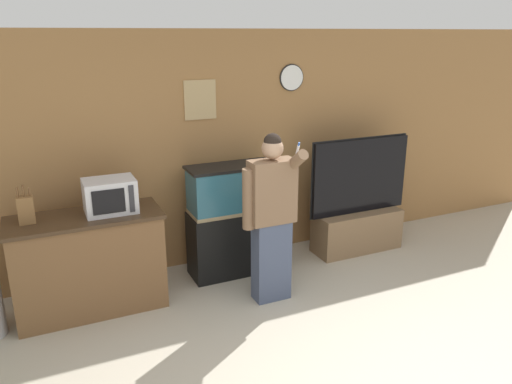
# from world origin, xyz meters

# --- Properties ---
(wall_back_paneled) EXTENTS (10.00, 0.08, 2.60)m
(wall_back_paneled) POSITION_xyz_m (0.00, 2.77, 1.30)
(wall_back_paneled) COLOR olive
(wall_back_paneled) RESTS_ON ground_plane
(counter_island) EXTENTS (1.38, 0.60, 0.96)m
(counter_island) POSITION_xyz_m (-1.56, 2.17, 0.48)
(counter_island) COLOR brown
(counter_island) RESTS_ON ground_plane
(microwave) EXTENTS (0.46, 0.34, 0.32)m
(microwave) POSITION_xyz_m (-1.31, 2.17, 1.12)
(microwave) COLOR silver
(microwave) RESTS_ON counter_island
(knife_block) EXTENTS (0.14, 0.11, 0.34)m
(knife_block) POSITION_xyz_m (-2.03, 2.19, 1.08)
(knife_block) COLOR brown
(knife_block) RESTS_ON counter_island
(aquarium_on_stand) EXTENTS (1.02, 0.41, 1.23)m
(aquarium_on_stand) POSITION_xyz_m (0.01, 2.33, 0.62)
(aquarium_on_stand) COLOR black
(aquarium_on_stand) RESTS_ON ground_plane
(tv_on_stand) EXTENTS (1.31, 0.40, 1.40)m
(tv_on_stand) POSITION_xyz_m (1.57, 2.26, 0.41)
(tv_on_stand) COLOR brown
(tv_on_stand) RESTS_ON ground_plane
(person_standing) EXTENTS (0.53, 0.40, 1.69)m
(person_standing) POSITION_xyz_m (0.09, 1.63, 0.88)
(person_standing) COLOR #424C66
(person_standing) RESTS_ON ground_plane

